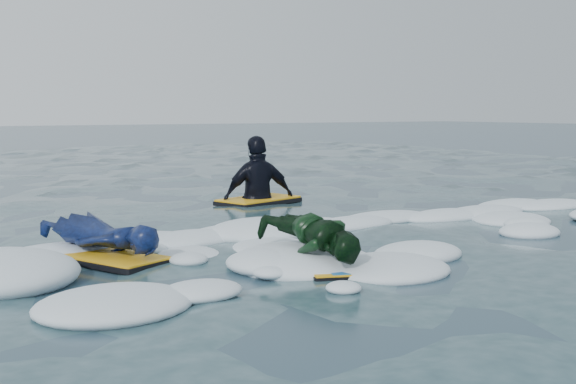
{
  "coord_description": "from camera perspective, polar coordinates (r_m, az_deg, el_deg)",
  "views": [
    {
      "loc": [
        -3.07,
        -5.08,
        1.35
      ],
      "look_at": [
        1.11,
        1.6,
        0.46
      ],
      "focal_mm": 45.0,
      "sensor_mm": 36.0,
      "label": 1
    }
  ],
  "objects": [
    {
      "name": "prone_child_unit",
      "position": [
        6.19,
        2.36,
        -3.88
      ],
      "size": [
        0.7,
        1.27,
        0.47
      ],
      "rotation": [
        0.0,
        0.0,
        1.2
      ],
      "color": "black",
      "rests_on": "ground"
    },
    {
      "name": "foam_band",
      "position": [
        6.97,
        -5.28,
        -4.73
      ],
      "size": [
        12.0,
        3.1,
        0.3
      ],
      "primitive_type": null,
      "color": "white",
      "rests_on": "ground"
    },
    {
      "name": "waiting_rider_unit",
      "position": [
        10.43,
        -2.35,
        -0.59
      ],
      "size": [
        1.37,
        1.0,
        1.84
      ],
      "rotation": [
        0.0,
        0.0,
        0.29
      ],
      "color": "black",
      "rests_on": "ground"
    },
    {
      "name": "ground",
      "position": [
        6.09,
        -0.87,
        -6.36
      ],
      "size": [
        120.0,
        120.0,
        0.0
      ],
      "primitive_type": "plane",
      "color": "#1A2B3F",
      "rests_on": "ground"
    },
    {
      "name": "prone_woman_unit",
      "position": [
        6.77,
        -14.36,
        -3.53
      ],
      "size": [
        0.96,
        1.62,
        0.39
      ],
      "rotation": [
        0.0,
        0.0,
        1.97
      ],
      "color": "black",
      "rests_on": "ground"
    }
  ]
}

